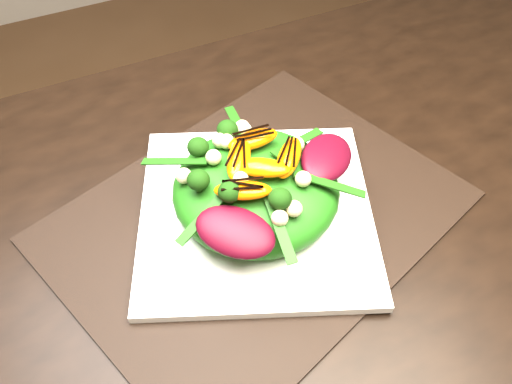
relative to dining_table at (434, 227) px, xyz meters
name	(u,v)px	position (x,y,z in m)	size (l,w,h in m)	color
dining_table	(434,227)	(0.00, 0.00, 0.00)	(1.60, 0.90, 0.75)	black
placemat	(256,216)	(-0.20, 0.09, 0.02)	(0.45, 0.34, 0.00)	black
plate_base	(256,212)	(-0.20, 0.09, 0.03)	(0.27, 0.27, 0.01)	white
salad_bowl	(256,205)	(-0.20, 0.09, 0.04)	(0.22, 0.22, 0.02)	white
lettuce_mound	(256,189)	(-0.20, 0.09, 0.07)	(0.19, 0.19, 0.06)	#236512
radicchio_leaf	(327,157)	(-0.11, 0.08, 0.09)	(0.08, 0.05, 0.02)	#3E0612
orange_segment	(230,150)	(-0.21, 0.13, 0.11)	(0.06, 0.02, 0.02)	#FB6404
broccoli_floret	(198,159)	(-0.25, 0.13, 0.11)	(0.03, 0.03, 0.03)	black
macadamia_nut	(312,193)	(-0.16, 0.04, 0.10)	(0.02, 0.02, 0.02)	beige
balsamic_drizzle	(230,144)	(-0.21, 0.13, 0.12)	(0.05, 0.00, 0.00)	black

